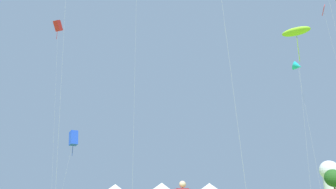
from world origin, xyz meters
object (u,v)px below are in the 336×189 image
at_px(kite_red_diamond, 324,14).
at_px(tree_distant_left, 333,178).
at_px(kite_cyan_delta, 298,66).
at_px(kite_blue_box, 74,138).
at_px(kite_lime_parafoil, 296,32).
at_px(kite_red_box, 58,26).
at_px(observatory_dome, 330,175).

relative_size(kite_red_diamond, tree_distant_left, 4.74).
xyz_separation_m(kite_cyan_delta, kite_blue_box, (-34.62, 21.20, -9.06)).
distance_m(kite_cyan_delta, kite_blue_box, 41.59).
bearing_deg(kite_lime_parafoil, kite_red_box, 145.43).
relative_size(kite_blue_box, observatory_dome, 1.14).
height_order(kite_red_box, observatory_dome, kite_red_box).
bearing_deg(kite_lime_parafoil, kite_blue_box, 140.99).
bearing_deg(observatory_dome, kite_blue_box, -157.82).
distance_m(kite_cyan_delta, kite_red_box, 46.76).
bearing_deg(kite_red_diamond, kite_lime_parafoil, -152.58).
xyz_separation_m(kite_lime_parafoil, observatory_dome, (46.88, 57.89, -17.22)).
height_order(kite_cyan_delta, kite_red_diamond, kite_red_diamond).
bearing_deg(observatory_dome, kite_red_box, -158.74).
height_order(kite_cyan_delta, kite_lime_parafoil, kite_lime_parafoil).
distance_m(kite_cyan_delta, kite_red_diamond, 11.97).
relative_size(kite_red_box, tree_distant_left, 5.23).
relative_size(kite_red_diamond, kite_blue_box, 2.58).
xyz_separation_m(kite_cyan_delta, kite_red_box, (-39.54, 20.75, 13.87)).
relative_size(kite_red_box, kite_red_diamond, 1.10).
xyz_separation_m(kite_red_diamond, kite_lime_parafoil, (-9.15, -4.75, -6.82)).
bearing_deg(kite_cyan_delta, observatory_dome, 50.39).
bearing_deg(kite_blue_box, kite_red_diamond, -27.18).
distance_m(kite_lime_parafoil, observatory_dome, 76.45).
bearing_deg(observatory_dome, kite_cyan_delta, -129.61).
xyz_separation_m(kite_red_box, observatory_dome, (83.65, 32.55, -27.78)).
bearing_deg(kite_blue_box, observatory_dome, 22.18).
height_order(kite_cyan_delta, observatory_dome, kite_cyan_delta).
distance_m(kite_red_diamond, tree_distant_left, 49.08).
bearing_deg(kite_cyan_delta, kite_red_box, 152.31).
bearing_deg(kite_red_box, kite_cyan_delta, -27.69).
height_order(kite_red_diamond, tree_distant_left, kite_red_diamond).
distance_m(kite_cyan_delta, tree_distant_left, 48.48).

